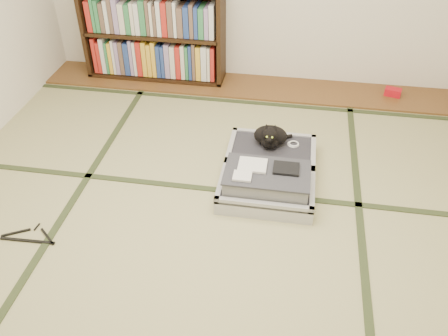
# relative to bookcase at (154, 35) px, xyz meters

# --- Properties ---
(floor) EXTENTS (4.50, 4.50, 0.00)m
(floor) POSITION_rel_bookcase_xyz_m (0.93, -2.07, -0.45)
(floor) COLOR tan
(floor) RESTS_ON ground
(wood_strip) EXTENTS (4.00, 0.50, 0.02)m
(wood_strip) POSITION_rel_bookcase_xyz_m (0.93, -0.07, -0.44)
(wood_strip) COLOR brown
(wood_strip) RESTS_ON ground
(red_item) EXTENTS (0.17, 0.13, 0.07)m
(red_item) POSITION_rel_bookcase_xyz_m (2.33, -0.04, -0.40)
(red_item) COLOR #B80E1A
(red_item) RESTS_ON wood_strip
(room_shell) EXTENTS (4.50, 4.50, 4.50)m
(room_shell) POSITION_rel_bookcase_xyz_m (0.93, -2.07, 1.01)
(room_shell) COLOR white
(room_shell) RESTS_ON ground
(tatami_borders) EXTENTS (4.00, 4.50, 0.01)m
(tatami_borders) POSITION_rel_bookcase_xyz_m (0.93, -1.58, -0.45)
(tatami_borders) COLOR #2D381E
(tatami_borders) RESTS_ON ground
(bookcase) EXTENTS (1.37, 0.31, 0.92)m
(bookcase) POSITION_rel_bookcase_xyz_m (0.00, 0.00, 0.00)
(bookcase) COLOR black
(bookcase) RESTS_ON wood_strip
(suitcase) EXTENTS (0.67, 0.89, 0.26)m
(suitcase) POSITION_rel_bookcase_xyz_m (1.27, -1.52, -0.36)
(suitcase) COLOR #9F9EA3
(suitcase) RESTS_ON floor
(cat) EXTENTS (0.30, 0.30, 0.24)m
(cat) POSITION_rel_bookcase_xyz_m (1.26, -1.23, -0.23)
(cat) COLOR black
(cat) RESTS_ON suitcase
(cable_coil) EXTENTS (0.09, 0.09, 0.02)m
(cable_coil) POSITION_rel_bookcase_xyz_m (1.44, -1.19, -0.31)
(cable_coil) COLOR white
(cable_coil) RESTS_ON suitcase
(hanger) EXTENTS (0.38, 0.18, 0.01)m
(hanger) POSITION_rel_bookcase_xyz_m (-0.20, -2.34, -0.44)
(hanger) COLOR black
(hanger) RESTS_ON floor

